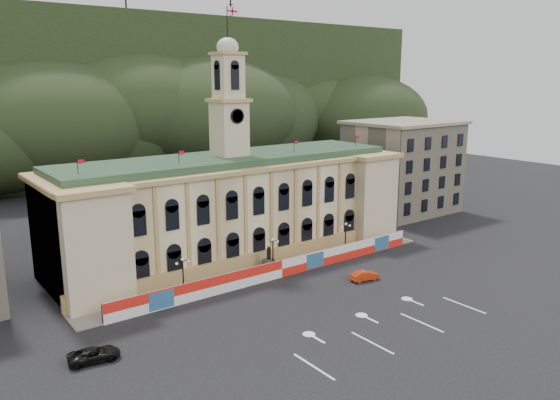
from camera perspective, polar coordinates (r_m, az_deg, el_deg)
ground at (r=66.03m, az=8.20°, el=-11.68°), size 260.00×260.00×0.00m
lane_markings at (r=62.96m, az=11.50°, el=-13.07°), size 26.00×10.00×0.02m
hill_ridge at (r=169.78m, az=-22.46°, el=9.17°), size 230.00×80.00×64.00m
city_hall at (r=84.16m, az=-5.03°, el=-0.59°), size 56.20×17.60×37.10m
side_building_right at (r=114.26m, az=12.67°, el=3.43°), size 21.00×17.00×18.60m
hoarding_fence at (r=76.11m, az=0.17°, el=-7.17°), size 50.00×0.44×2.50m
pavement at (r=78.50m, az=-1.06°, el=-7.45°), size 56.00×5.50×0.16m
statue at (r=78.32m, az=-1.17°, el=-6.63°), size 1.40×1.40×3.72m
lamp_left at (r=70.07m, az=-10.10°, el=-7.57°), size 1.96×0.44×5.15m
lamp_center at (r=76.95m, az=-0.74°, el=-5.51°), size 1.96×0.44×5.15m
lamp_right at (r=85.58m, az=6.86°, el=-3.71°), size 1.96×0.44×5.15m
red_sedan at (r=76.02m, az=8.84°, el=-7.80°), size 3.13×4.75×1.37m
black_suv at (r=58.18m, az=-18.85°, el=-15.04°), size 3.88×5.70×1.38m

